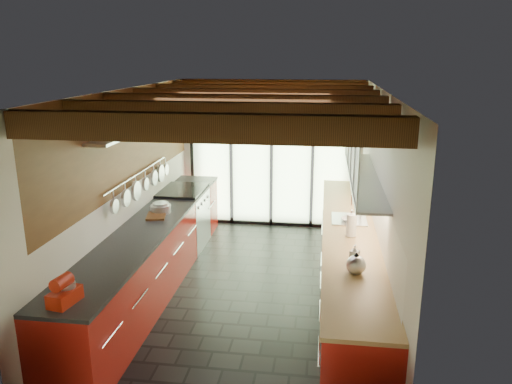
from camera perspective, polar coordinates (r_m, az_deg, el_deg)
ground at (r=6.70m, az=-0.84°, el=-11.27°), size 5.50×5.50×0.00m
room_shell at (r=6.13m, az=-0.90°, el=2.66°), size 5.50×5.50×5.50m
ceiling_beams at (r=6.38m, az=-0.41°, el=10.51°), size 3.14×5.06×4.90m
glass_door at (r=8.76m, az=1.79°, el=6.58°), size 2.95×0.10×2.90m
left_counter at (r=6.80m, az=-11.61°, el=-6.91°), size 0.68×5.00×0.92m
range_stove at (r=8.09m, az=-8.26°, el=-3.01°), size 0.66×0.90×0.97m
right_counter at (r=6.45m, az=10.52°, el=-8.12°), size 0.68×5.00×0.92m
sink_assembly at (r=6.65m, az=10.71°, el=-2.80°), size 0.45×0.52×0.43m
upper_cabinets_right at (r=6.34m, az=12.44°, el=4.53°), size 0.34×3.00×3.00m
left_wall_fixtures at (r=6.76m, az=-12.98°, el=4.59°), size 0.28×2.60×0.96m
stand_mixer at (r=4.71m, az=-21.02°, el=-10.60°), size 0.22×0.32×0.27m
pot_large at (r=6.95m, az=-10.83°, el=-1.75°), size 0.27×0.27×0.14m
pot_small at (r=6.95m, az=-10.82°, el=-1.88°), size 0.32×0.32×0.11m
cutting_board at (r=6.78m, az=-11.33°, el=-2.69°), size 0.31×0.38×0.03m
kettle at (r=5.06m, az=11.37°, el=-8.04°), size 0.26×0.27×0.23m
paper_towel at (r=6.03m, az=10.84°, el=-3.77°), size 0.13×0.13×0.32m
soap_bottle at (r=5.31m, az=11.21°, el=-6.93°), size 0.12×0.12×0.19m
bowl at (r=6.58m, az=10.58°, el=-3.14°), size 0.24×0.24×0.05m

